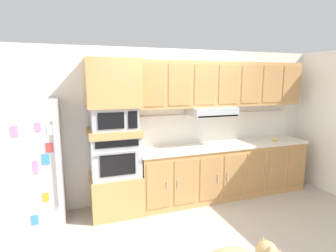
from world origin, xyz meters
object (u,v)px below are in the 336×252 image
Objects in this scene: built_in_oven at (115,155)px; screwdriver at (275,140)px; refrigerator at (32,166)px; microwave at (113,118)px.

screwdriver is at bearing -2.06° from built_in_oven.
screwdriver is (3.95, -0.03, 0.05)m from refrigerator.
refrigerator is 1.11m from built_in_oven.
refrigerator is 2.73× the size of microwave.
microwave is (1.11, 0.07, 0.58)m from refrigerator.
refrigerator is at bearing -176.50° from built_in_oven.
built_in_oven is at bearing 3.50° from refrigerator.
microwave reaches higher than screwdriver.
microwave is 4.91× the size of screwdriver.
built_in_oven reaches higher than screwdriver.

